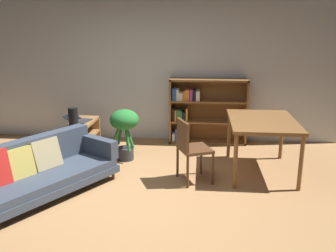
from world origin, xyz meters
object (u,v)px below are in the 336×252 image
fabric_couch (34,171)px  open_laptop (79,120)px  media_console (81,137)px  dining_table (262,125)px  bookshelf (202,111)px  desk_speaker (73,117)px  potted_floor_plant (124,126)px  dining_chair_near (190,146)px

fabric_couch → open_laptop: fabric_couch is taller
media_console → dining_table: bearing=-12.2°
fabric_couch → bookshelf: 3.28m
desk_speaker → potted_floor_plant: bearing=-8.4°
fabric_couch → dining_table: 3.20m
open_laptop → desk_speaker: 0.32m
media_console → dining_chair_near: dining_chair_near is taller
media_console → bookshelf: bearing=20.7°
dining_table → dining_chair_near: (-1.03, -0.44, -0.21)m
media_console → bookshelf: 2.24m
media_console → potted_floor_plant: 0.93m
fabric_couch → media_console: 1.71m
fabric_couch → bookshelf: bookshelf is taller
open_laptop → potted_floor_plant: 0.99m
open_laptop → desk_speaker: bearing=-87.9°
desk_speaker → potted_floor_plant: potted_floor_plant is taller
fabric_couch → open_laptop: 1.85m
dining_table → bookshelf: bookshelf is taller
dining_table → dining_chair_near: 1.14m
desk_speaker → dining_table: bearing=-8.9°
potted_floor_plant → bookshelf: (1.25, 1.08, 0.03)m
media_console → dining_chair_near: (1.91, -1.08, 0.25)m
desk_speaker → potted_floor_plant: (0.88, -0.13, -0.10)m
media_console → bookshelf: bookshelf is taller
dining_table → dining_chair_near: bearing=-156.8°
desk_speaker → dining_table: size_ratio=0.23×
media_console → desk_speaker: size_ratio=3.62×
fabric_couch → dining_table: dining_table is taller
open_laptop → dining_chair_near: (1.98, -1.21, -0.03)m
media_console → dining_table: dining_table is taller
open_laptop → dining_table: bearing=-14.3°
dining_chair_near → bookshelf: (0.16, 1.86, 0.08)m
media_console → dining_chair_near: bearing=-29.4°
open_laptop → bookshelf: bearing=17.0°
dining_chair_near → bookshelf: size_ratio=0.63×
potted_floor_plant → bookshelf: size_ratio=0.59×
media_console → bookshelf: (2.07, 0.78, 0.33)m
fabric_couch → dining_chair_near: dining_chair_near is taller
bookshelf → dining_chair_near: bearing=-95.0°
dining_table → desk_speaker: bearing=171.1°
fabric_couch → media_console: (0.06, 1.70, -0.07)m
bookshelf → potted_floor_plant: bearing=-139.2°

